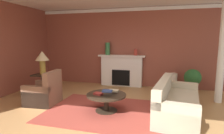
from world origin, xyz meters
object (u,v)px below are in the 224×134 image
Objects in this scene: vase_tall_corner at (173,82)px; vase_mantel_left at (108,49)px; table_lamp at (42,58)px; armchair_near_window at (44,93)px; side_table at (44,83)px; coffee_table at (106,99)px; vase_mantel_right at (136,52)px; potted_plant at (192,79)px; sofa at (176,103)px; fireplace at (121,71)px.

vase_tall_corner is 2.74m from vase_mantel_left.
armchair_near_window is at bearing -53.83° from table_lamp.
side_table is (-0.53, 0.73, 0.09)m from armchair_near_window.
vase_tall_corner is 1.36× the size of vase_mantel_left.
coffee_table is 2.52m from side_table.
side_table is 1.08× the size of vase_tall_corner.
vase_mantel_right reaches higher than potted_plant.
coffee_table is at bearing -98.05° from vase_mantel_right.
table_lamp is 0.90× the size of potted_plant.
potted_plant is (1.98, -0.34, -0.85)m from vase_mantel_right.
vase_tall_corner is 0.63m from potted_plant.
vase_tall_corner is 2.68× the size of vase_mantel_right.
sofa reaches higher than potted_plant.
side_table is at bearing -132.41° from vase_mantel_left.
vase_mantel_right is at bearing 170.19° from potted_plant.
fireplace is 2.89m from side_table.
armchair_near_window is 0.95× the size of coffee_table.
coffee_table is at bearing -126.51° from vase_tall_corner.
sofa is 3.15× the size of side_table.
armchair_near_window is at bearing 177.66° from coffee_table.
sofa is at bearing -8.44° from side_table.
fireplace is 1.04m from vase_mantel_left.
armchair_near_window is 1.99× the size of vase_mantel_left.
vase_mantel_right is (-1.38, 0.25, 1.01)m from vase_tall_corner.
table_lamp reaches higher than armchair_near_window.
sofa is 4.22m from table_lamp.
vase_mantel_left reaches higher than vase_tall_corner.
fireplace is at bearing 57.09° from armchair_near_window.
vase_mantel_right is (2.76, 1.81, 0.94)m from side_table.
potted_plant is at bearing 44.03° from coffee_table.
potted_plant is (2.35, 2.27, 0.16)m from coffee_table.
vase_mantel_left is at bearing -174.85° from fireplace.
potted_plant reaches higher than side_table.
table_lamp is 1.15× the size of vase_tall_corner.
vase_tall_corner is (0.07, 2.17, 0.03)m from sofa.
vase_mantel_right reaches higher than side_table.
vase_tall_corner is (4.14, 1.56, -0.07)m from side_table.
vase_mantel_left is at bearing 66.09° from armchair_near_window.
vase_mantel_left reaches higher than table_lamp.
vase_mantel_left is at bearing 105.59° from coffee_table.
coffee_table is 4.12× the size of vase_mantel_right.
vase_mantel_left is at bearing 47.59° from table_lamp.
fireplace is at bearing 174.85° from vase_mantel_right.
vase_mantel_right reaches higher than fireplace.
fireplace is at bearing 171.20° from potted_plant.
vase_mantel_right is 1.11m from vase_mantel_left.
vase_tall_corner is (1.75, 2.37, -0.01)m from coffee_table.
table_lamp is 3.30m from vase_mantel_right.
armchair_near_window is 3.01m from vase_mantel_left.
table_lamp is at bearing 161.43° from coffee_table.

